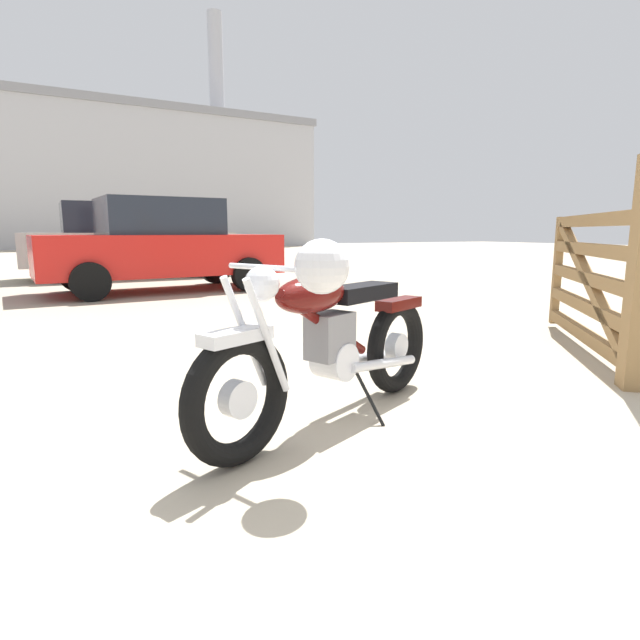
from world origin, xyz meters
TOP-DOWN VIEW (x-y plane):
  - ground_plane at (0.00, 0.00)m, footprint 80.00×80.00m
  - vintage_motorcycle at (0.05, 0.17)m, footprint 1.94×1.07m
  - timber_gate at (2.85, 0.53)m, footprint 1.69×2.06m
  - white_estate_far at (0.43, 7.48)m, footprint 4.33×2.20m
  - red_hatchback_near at (0.43, 10.84)m, footprint 4.74×2.06m
  - industrial_building at (4.48, 37.51)m, footprint 24.45×10.22m

SIDE VIEW (x-z plane):
  - ground_plane at x=0.00m, z-range 0.00..0.00m
  - vintage_motorcycle at x=0.05m, z-range -0.04..1.03m
  - timber_gate at x=2.85m, z-range -0.10..1.50m
  - white_estate_far at x=0.43m, z-range 0.00..1.67m
  - red_hatchback_near at x=0.43m, z-range 0.07..1.81m
  - industrial_building at x=4.48m, z-range -3.80..13.22m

